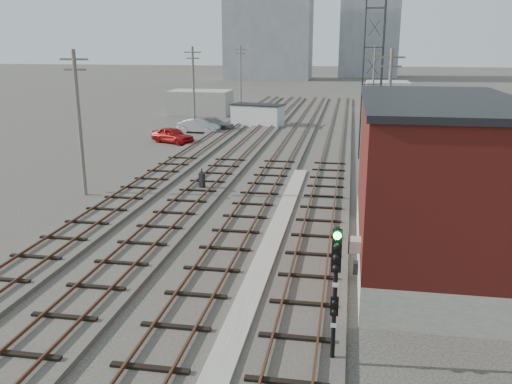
% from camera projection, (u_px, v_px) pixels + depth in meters
% --- Properties ---
extents(ground, '(320.00, 320.00, 0.00)m').
position_uv_depth(ground, '(320.00, 117.00, 70.41)').
color(ground, '#282621').
rests_on(ground, ground).
extents(track_right, '(3.20, 90.00, 0.39)m').
position_uv_depth(track_right, '(333.00, 146.00, 50.03)').
color(track_right, '#332D28').
rests_on(track_right, ground).
extents(track_mid_right, '(3.20, 90.00, 0.39)m').
position_uv_depth(track_mid_right, '(290.00, 145.00, 50.69)').
color(track_mid_right, '#332D28').
rests_on(track_mid_right, ground).
extents(track_mid_left, '(3.20, 90.00, 0.39)m').
position_uv_depth(track_mid_left, '(248.00, 144.00, 51.35)').
color(track_mid_left, '#332D28').
rests_on(track_mid_left, ground).
extents(track_left, '(3.20, 90.00, 0.39)m').
position_uv_depth(track_left, '(208.00, 142.00, 52.01)').
color(track_left, '#332D28').
rests_on(track_left, ground).
extents(platform_curb, '(0.90, 28.00, 0.26)m').
position_uv_depth(platform_curb, '(274.00, 237.00, 26.61)').
color(platform_curb, gray).
rests_on(platform_curb, ground).
extents(brick_building, '(6.54, 12.20, 7.22)m').
position_uv_depth(brick_building, '(434.00, 185.00, 22.63)').
color(brick_building, gray).
rests_on(brick_building, ground).
extents(lattice_tower, '(1.60, 1.60, 15.00)m').
position_uv_depth(lattice_tower, '(373.00, 66.00, 43.77)').
color(lattice_tower, black).
rests_on(lattice_tower, ground).
extents(utility_pole_left_a, '(1.80, 0.24, 9.00)m').
position_uv_depth(utility_pole_left_a, '(79.00, 120.00, 33.22)').
color(utility_pole_left_a, '#595147').
rests_on(utility_pole_left_a, ground).
extents(utility_pole_left_b, '(1.80, 0.24, 9.00)m').
position_uv_depth(utility_pole_left_b, '(194.00, 88.00, 56.96)').
color(utility_pole_left_b, '#595147').
rests_on(utility_pole_left_b, ground).
extents(utility_pole_left_c, '(1.80, 0.24, 9.00)m').
position_uv_depth(utility_pole_left_c, '(241.00, 74.00, 80.70)').
color(utility_pole_left_c, '#595147').
rests_on(utility_pole_left_c, ground).
extents(utility_pole_right_a, '(1.80, 0.24, 9.00)m').
position_uv_depth(utility_pole_right_a, '(388.00, 111.00, 37.67)').
color(utility_pole_right_a, '#595147').
rests_on(utility_pole_right_a, ground).
extents(utility_pole_right_b, '(1.80, 0.24, 9.00)m').
position_uv_depth(utility_pole_right_b, '(373.00, 81.00, 66.16)').
color(utility_pole_right_b, '#595147').
rests_on(utility_pole_right_b, ground).
extents(apartment_left, '(22.00, 14.00, 30.00)m').
position_uv_depth(apartment_left, '(269.00, 20.00, 140.61)').
color(apartment_left, gray).
rests_on(apartment_left, ground).
extents(apartment_right, '(16.00, 12.00, 26.00)m').
position_uv_depth(apartment_right, '(369.00, 29.00, 151.09)').
color(apartment_right, gray).
rests_on(apartment_right, ground).
extents(shed_left, '(8.00, 5.00, 3.20)m').
position_uv_depth(shed_left, '(201.00, 103.00, 72.63)').
color(shed_left, gray).
rests_on(shed_left, ground).
extents(shed_right, '(6.00, 6.00, 4.00)m').
position_uv_depth(shed_right, '(387.00, 96.00, 77.89)').
color(shed_right, gray).
rests_on(shed_right, ground).
extents(signal_mast, '(0.40, 0.42, 4.34)m').
position_uv_depth(signal_mast, '(335.00, 285.00, 15.67)').
color(signal_mast, gray).
rests_on(signal_mast, ground).
extents(switch_stand, '(0.40, 0.40, 1.36)m').
position_uv_depth(switch_stand, '(202.00, 181.00, 35.36)').
color(switch_stand, black).
rests_on(switch_stand, ground).
extents(site_trailer, '(6.43, 3.92, 2.52)m').
position_uv_depth(site_trailer, '(257.00, 115.00, 62.76)').
color(site_trailer, silver).
rests_on(site_trailer, ground).
extents(car_red, '(4.78, 3.50, 1.51)m').
position_uv_depth(car_red, '(173.00, 135.00, 52.15)').
color(car_red, '#9B0E0E').
rests_on(car_red, ground).
extents(car_silver, '(4.59, 2.08, 1.46)m').
position_uv_depth(car_silver, '(199.00, 126.00, 58.12)').
color(car_silver, '#A5A6AD').
rests_on(car_silver, ground).
extents(car_grey, '(4.83, 2.04, 1.39)m').
position_uv_depth(car_grey, '(213.00, 124.00, 59.82)').
color(car_grey, slate).
rests_on(car_grey, ground).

